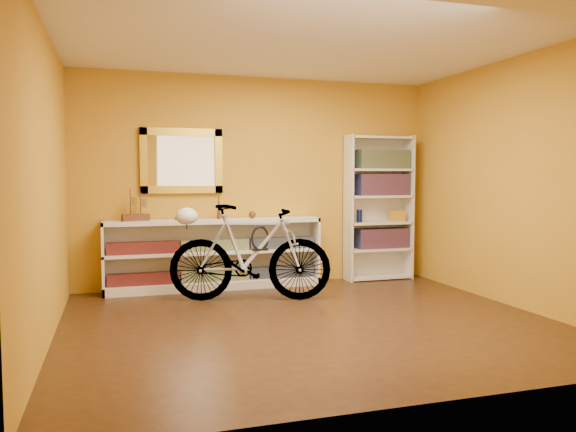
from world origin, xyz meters
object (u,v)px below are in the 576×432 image
object	(u,v)px
console_unit	(215,254)
bookcase	(379,208)
bicycle	(250,253)
helmet	(187,216)

from	to	relation	value
console_unit	bookcase	world-z (taller)	bookcase
bookcase	bicycle	size ratio (longest dim) A/B	1.05
bicycle	helmet	distance (m)	0.80
console_unit	bicycle	distance (m)	0.81
bookcase	bicycle	xyz separation A→B (m)	(-1.92, -0.79, -0.42)
helmet	bookcase	bearing A→B (deg)	13.25
console_unit	bookcase	bearing A→B (deg)	0.65
bicycle	helmet	size ratio (longest dim) A/B	7.35
console_unit	bookcase	distance (m)	2.25
console_unit	bicycle	bearing A→B (deg)	-70.78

